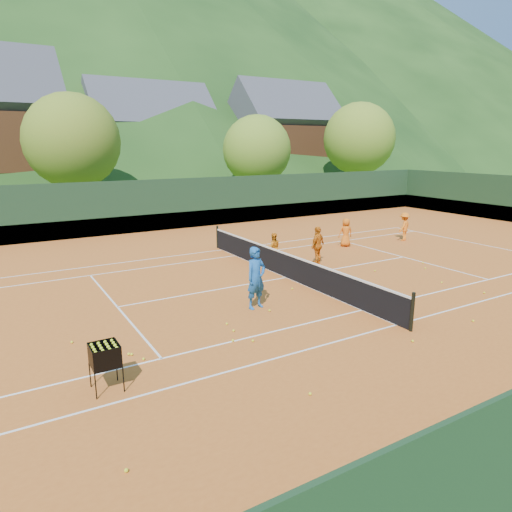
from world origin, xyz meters
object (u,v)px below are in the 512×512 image
student_d (404,227)px  coach (256,278)px  tennis_net (287,265)px  chalet_right (283,142)px  student_a (273,248)px  student_c (346,232)px  student_b (318,245)px  ball_hopper (105,356)px  chalet_mid (151,144)px

student_d → coach: bearing=1.8°
tennis_net → chalet_right: size_ratio=1.01×
student_a → chalet_right: size_ratio=0.11×
student_c → tennis_net: student_c is taller
coach → chalet_right: size_ratio=0.16×
coach → student_b: size_ratio=1.19×
coach → ball_hopper: size_ratio=1.94×
student_a → ball_hopper: (-8.63, -7.07, 0.10)m
coach → student_b: coach is taller
student_a → chalet_mid: 32.53m
student_d → chalet_mid: (-3.26, 31.40, 4.22)m
student_c → tennis_net: bearing=44.7°
coach → student_d: size_ratio=1.30×
student_a → tennis_net: student_a is taller
ball_hopper → student_a: bearing=39.3°
student_a → student_d: student_d is taller
student_d → chalet_mid: 31.85m
student_c → chalet_mid: chalet_mid is taller
student_b → chalet_right: 34.24m
student_d → ball_hopper: bearing=3.3°
coach → chalet_mid: 37.50m
student_a → coach: bearing=71.1°
coach → student_c: size_ratio=1.37×
student_a → student_c: student_c is taller
student_a → student_b: (1.48, -1.15, 0.16)m
student_a → student_b: student_b is taller
chalet_right → tennis_net: bearing=-123.7°
student_c → chalet_right: 30.85m
student_b → student_c: 3.93m
student_d → chalet_right: size_ratio=0.13×
student_a → student_c: bearing=-150.4°
chalet_mid → student_b: bearing=-96.4°
student_a → student_d: bearing=-158.0°
student_d → tennis_net: bearing=-4.7°
student_d → ball_hopper: 18.66m
coach → student_a: 5.66m
coach → chalet_right: (22.69, 32.26, 4.27)m
student_d → chalet_mid: size_ratio=0.12×
student_c → student_d: size_ratio=0.95×
tennis_net → ball_hopper: (-7.83, -4.89, 0.25)m
student_c → chalet_mid: size_ratio=0.11×
chalet_right → ball_hopper: bearing=-128.6°
student_d → chalet_right: (10.74, 27.40, 4.49)m
student_a → chalet_right: bearing=-105.4°
ball_hopper → tennis_net: bearing=32.0°
tennis_net → student_a: bearing=69.9°
tennis_net → student_d: bearing=15.7°
tennis_net → ball_hopper: tennis_net is taller
student_a → student_d: 8.47m
tennis_net → student_b: bearing=24.4°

